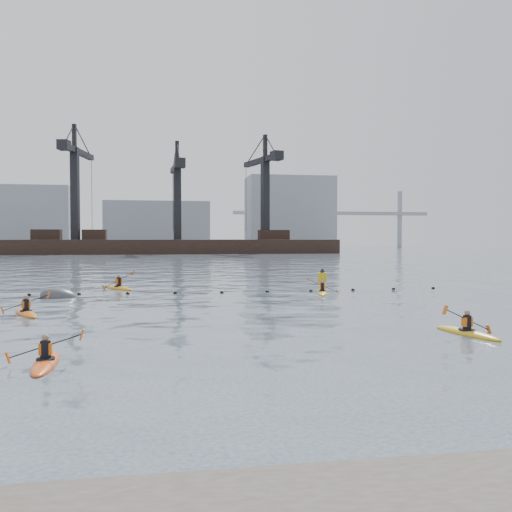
# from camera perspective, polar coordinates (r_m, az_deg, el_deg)

# --- Properties ---
(ground) EXTENTS (400.00, 400.00, 0.00)m
(ground) POSITION_cam_1_polar(r_m,az_deg,el_deg) (13.46, 1.98, -13.69)
(ground) COLOR #3A4654
(ground) RESTS_ON ground
(float_line) EXTENTS (33.24, 0.73, 0.24)m
(float_line) POSITION_cam_1_polar(r_m,az_deg,el_deg) (35.48, -6.07, -3.85)
(float_line) COLOR black
(float_line) RESTS_ON ground
(barge_pier) EXTENTS (72.00, 19.30, 29.50)m
(barge_pier) POSITION_cam_1_polar(r_m,az_deg,el_deg) (122.73, -8.36, 1.16)
(barge_pier) COLOR black
(barge_pier) RESTS_ON ground
(skyline) EXTENTS (141.00, 28.00, 22.00)m
(skyline) POSITION_cam_1_polar(r_m,az_deg,el_deg) (163.14, -7.79, 3.95)
(skyline) COLOR gray
(skyline) RESTS_ON ground
(kayaker_0) EXTENTS (2.13, 3.14, 1.10)m
(kayaker_0) POSITION_cam_1_polar(r_m,az_deg,el_deg) (16.82, -21.27, -10.30)
(kayaker_0) COLOR #E95415
(kayaker_0) RESTS_ON ground
(kayaker_1) EXTENTS (2.24, 3.32, 1.26)m
(kayaker_1) POSITION_cam_1_polar(r_m,az_deg,el_deg) (21.89, 21.33, -7.44)
(kayaker_1) COLOR gold
(kayaker_1) RESTS_ON ground
(kayaker_2) EXTENTS (2.04, 3.17, 1.14)m
(kayaker_2) POSITION_cam_1_polar(r_m,az_deg,el_deg) (27.80, -23.05, -5.48)
(kayaker_2) COLOR orange
(kayaker_2) RESTS_ON ground
(kayaker_3) EXTENTS (2.05, 3.06, 1.16)m
(kayaker_3) POSITION_cam_1_polar(r_m,az_deg,el_deg) (35.19, 7.00, -3.80)
(kayaker_3) COLOR yellow
(kayaker_3) RESTS_ON ground
(kayaker_5) EXTENTS (2.54, 3.39, 1.38)m
(kayaker_5) POSITION_cam_1_polar(r_m,az_deg,el_deg) (39.26, -14.25, -3.22)
(kayaker_5) COLOR orange
(kayaker_5) RESTS_ON ground
(mooring_buoy) EXTENTS (2.72, 1.98, 1.57)m
(mooring_buoy) POSITION_cam_1_polar(r_m,az_deg,el_deg) (34.85, -19.97, -4.12)
(mooring_buoy) COLOR #3D4143
(mooring_buoy) RESTS_ON ground
(nav_buoy) EXTENTS (0.71, 0.71, 1.29)m
(nav_buoy) POSITION_cam_1_polar(r_m,az_deg,el_deg) (44.46, 6.99, -2.21)
(nav_buoy) COLOR gold
(nav_buoy) RESTS_ON ground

